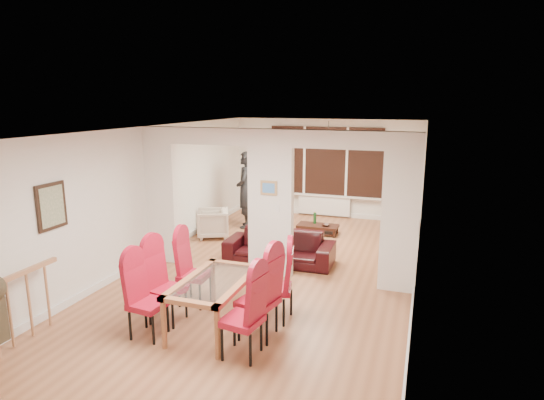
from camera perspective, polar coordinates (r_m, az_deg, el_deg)
The scene contains 24 objects.
floor at distance 8.34m, azimuth -0.17°, elevation -9.22°, with size 5.00×9.00×0.01m, color #975D3C.
room_walls at distance 7.95m, azimuth -0.18°, elevation -0.47°, with size 5.00×9.00×2.60m, color silver, non-canonical shape.
divider_wall at distance 7.95m, azimuth -0.18°, elevation -0.47°, with size 5.00×0.18×2.60m, color white.
bay_window_blinds at distance 12.14m, azimuth 6.73°, elevation 4.88°, with size 3.00×0.08×1.80m, color black.
radiator at distance 12.31m, azimuth 6.55°, elevation -0.69°, with size 1.40×0.08×0.50m, color white.
pendant_light at distance 10.90m, azimuth 7.07°, elevation 7.45°, with size 0.36×0.36×0.36m, color orange.
stair_newel at distance 6.81m, azimuth -28.53°, elevation -10.94°, with size 0.40×1.20×1.10m, color #A6704C, non-canonical shape.
wall_poster at distance 7.18m, azimuth -25.94°, elevation -0.71°, with size 0.04×0.52×0.67m, color gray.
pillar_photo at distance 7.80m, azimuth -0.41°, elevation 1.52°, with size 0.30×0.03×0.25m, color #4C8CD8.
dining_table at distance 6.42m, azimuth -7.18°, elevation -12.79°, with size 0.84×1.49×0.70m, color #925736, non-canonical shape.
dining_chair_la at distance 6.30m, azimuth -15.32°, elevation -11.81°, with size 0.43×0.43×1.07m, color maroon, non-canonical shape.
dining_chair_lb at distance 6.62m, azimuth -13.04°, elevation -10.24°, with size 0.45×0.45×1.12m, color maroon, non-canonical shape.
dining_chair_lc at distance 7.09m, azimuth -9.72°, elevation -8.71°, with size 0.43×0.43×1.08m, color maroon, non-canonical shape.
dining_chair_ra at distance 5.66m, azimuth -3.83°, elevation -14.06°, with size 0.44×0.44×1.11m, color maroon, non-canonical shape.
dining_chair_rb at distance 6.06m, azimuth -1.80°, elevation -11.83°, with size 0.47×0.47×1.17m, color maroon, non-canonical shape.
dining_chair_rc at distance 6.52m, azimuth 0.44°, elevation -10.34°, with size 0.44×0.44×1.10m, color maroon, non-canonical shape.
sofa at distance 8.80m, azimuth 0.92°, elevation -5.94°, with size 2.08×0.81×0.61m, color black.
armchair at distance 10.49m, azimuth -7.45°, elevation -2.91°, with size 0.71×0.69×0.64m, color #BFB1A2.
person at distance 11.10m, azimuth -3.34°, elevation 1.29°, with size 0.45×0.68×1.88m, color black.
television at distance 10.96m, azimuth 15.51°, elevation -2.65°, with size 0.14×1.08×0.62m, color black.
coffee_table at distance 10.74m, azimuth 5.76°, elevation -3.68°, with size 0.94×0.47×0.22m, color black, non-canonical shape.
bottle at distance 10.79m, azimuth 5.39°, elevation -2.23°, with size 0.07×0.07×0.28m, color #143F19.
bowl at distance 10.62m, azimuth 6.78°, elevation -3.14°, with size 0.20×0.20×0.05m, color black.
shoes at distance 8.10m, azimuth -1.20°, elevation -9.52°, with size 0.24×0.26×0.10m, color black, non-canonical shape.
Camera 1 is at (2.54, -7.32, 3.07)m, focal length 30.00 mm.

